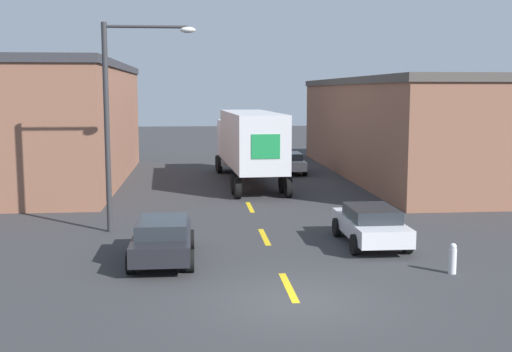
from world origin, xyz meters
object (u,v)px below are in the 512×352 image
object	(u,v)px
parked_car_right_far	(288,162)
street_lamp	(119,109)
semi_truck	(248,141)
parked_car_right_near	(371,224)
fire_hydrant	(453,258)
parked_car_left_near	(162,238)

from	to	relation	value
parked_car_right_far	street_lamp	world-z (taller)	street_lamp
semi_truck	parked_car_right_far	world-z (taller)	semi_truck
parked_car_right_far	parked_car_right_near	xyz separation A→B (m)	(0.00, -19.13, 0.00)
parked_car_right_far	parked_car_right_near	distance (m)	19.13
street_lamp	fire_hydrant	size ratio (longest dim) A/B	8.55
parked_car_left_near	fire_hydrant	size ratio (longest dim) A/B	4.78
semi_truck	parked_car_right_near	xyz separation A→B (m)	(2.88, -15.13, -1.69)
semi_truck	parked_car_right_near	size ratio (longest dim) A/B	3.01
parked_car_right_near	parked_car_left_near	bearing A→B (deg)	-167.99
parked_car_right_near	fire_hydrant	bearing A→B (deg)	-69.20
parked_car_right_near	semi_truck	bearing A→B (deg)	100.79
semi_truck	street_lamp	distance (m)	13.67
parked_car_right_near	street_lamp	bearing A→B (deg)	161.43
parked_car_right_far	parked_car_right_near	size ratio (longest dim) A/B	1.00
semi_truck	parked_car_left_near	xyz separation A→B (m)	(-4.02, -16.60, -1.69)
semi_truck	parked_car_right_near	distance (m)	15.49
semi_truck	parked_car_right_far	size ratio (longest dim) A/B	3.01
parked_car_left_near	parked_car_right_far	bearing A→B (deg)	71.48
parked_car_left_near	parked_car_right_near	distance (m)	7.06
semi_truck	parked_car_left_near	world-z (taller)	semi_truck
parked_car_right_far	parked_car_right_near	world-z (taller)	same
parked_car_right_near	street_lamp	world-z (taller)	street_lamp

